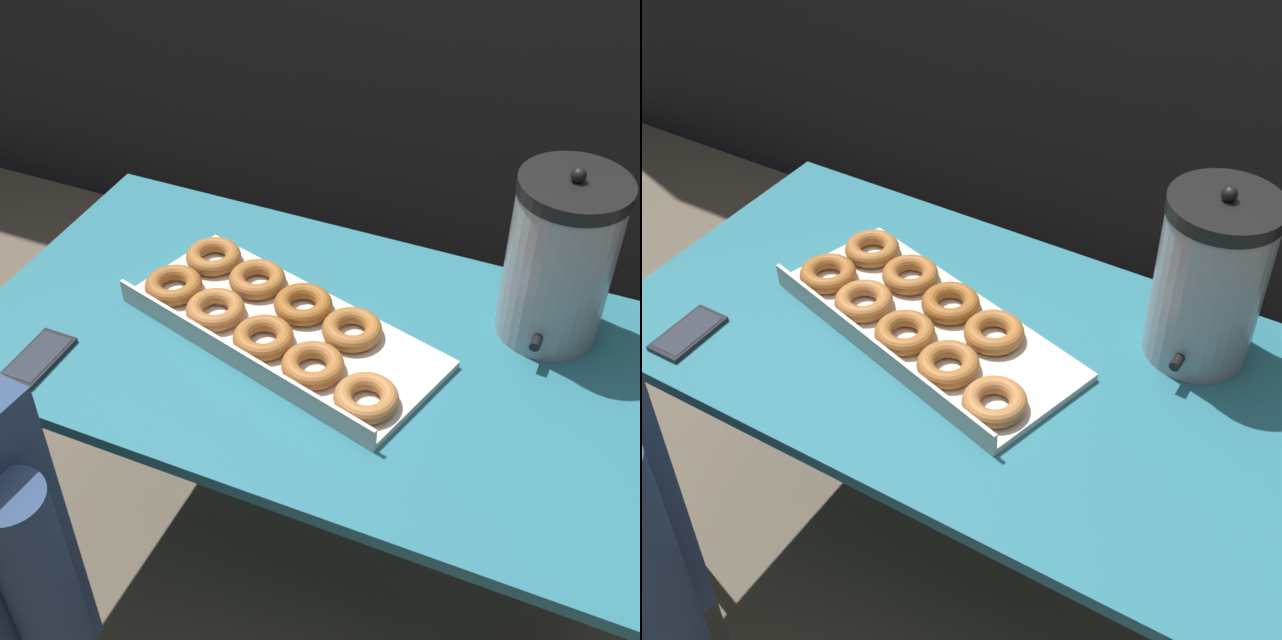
{
  "view_description": "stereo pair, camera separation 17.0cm",
  "coord_description": "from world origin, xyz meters",
  "views": [
    {
      "loc": [
        0.48,
        -1.17,
        1.89
      ],
      "look_at": [
        -0.03,
        0.0,
        0.77
      ],
      "focal_mm": 50.0,
      "sensor_mm": 36.0,
      "label": 1
    },
    {
      "loc": [
        0.63,
        -1.1,
        1.89
      ],
      "look_at": [
        -0.03,
        0.0,
        0.77
      ],
      "focal_mm": 50.0,
      "sensor_mm": 36.0,
      "label": 2
    }
  ],
  "objects": [
    {
      "name": "coffee_urn",
      "position": [
        0.36,
        0.22,
        0.89
      ],
      "size": [
        0.21,
        0.23,
        0.37
      ],
      "color": "#939399",
      "rests_on": "folding_table"
    },
    {
      "name": "ground_plane",
      "position": [
        0.0,
        0.0,
        0.0
      ],
      "size": [
        12.0,
        12.0,
        0.0
      ],
      "primitive_type": "plane",
      "color": "brown"
    },
    {
      "name": "donut_box",
      "position": [
        -0.13,
        -0.0,
        0.74
      ],
      "size": [
        0.69,
        0.44,
        0.05
      ],
      "rotation": [
        0.0,
        0.0,
        -0.28
      ],
      "color": "beige",
      "rests_on": "folding_table"
    },
    {
      "name": "folding_table",
      "position": [
        0.0,
        0.0,
        0.67
      ],
      "size": [
        1.44,
        0.76,
        0.71
      ],
      "color": "#236675",
      "rests_on": "ground"
    },
    {
      "name": "cell_phone",
      "position": [
        -0.51,
        -0.26,
        0.72
      ],
      "size": [
        0.08,
        0.15,
        0.01
      ],
      "rotation": [
        0.0,
        0.0,
        -0.0
      ],
      "color": "black",
      "rests_on": "folding_table"
    }
  ]
}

